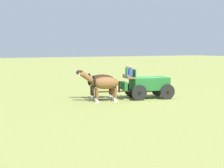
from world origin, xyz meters
TOP-DOWN VIEW (x-y plane):
  - ground_plane at (0.00, 0.00)m, footprint 220.00×220.00m
  - show_wagon at (0.17, -0.04)m, footprint 5.75×2.64m
  - draft_horse_near at (3.79, -0.28)m, footprint 2.93×1.33m
  - draft_horse_off at (3.47, -1.54)m, footprint 3.07×1.40m

SIDE VIEW (x-z plane):
  - ground_plane at x=0.00m, z-range 0.00..0.00m
  - show_wagon at x=0.17m, z-range -0.16..2.41m
  - draft_horse_near at x=3.79m, z-range 0.22..2.37m
  - draft_horse_off at x=3.47m, z-range 0.24..2.45m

